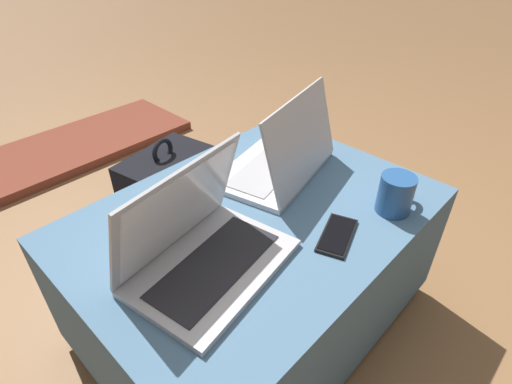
{
  "coord_description": "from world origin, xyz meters",
  "views": [
    {
      "loc": [
        -0.59,
        -0.57,
        1.07
      ],
      "look_at": [
        -0.02,
        -0.02,
        0.51
      ],
      "focal_mm": 28.0,
      "sensor_mm": 36.0,
      "label": 1
    }
  ],
  "objects": [
    {
      "name": "ground_plane",
      "position": [
        0.0,
        0.0,
        0.0
      ],
      "size": [
        14.0,
        14.0,
        0.0
      ],
      "primitive_type": "plane",
      "color": "olive"
    },
    {
      "name": "ottoman",
      "position": [
        0.0,
        0.0,
        0.21
      ],
      "size": [
        0.94,
        0.69,
        0.43
      ],
      "color": "#2A3D4E",
      "rests_on": "ground_plane"
    },
    {
      "name": "laptop_near",
      "position": [
        -0.22,
        -0.04,
        0.48
      ],
      "size": [
        0.39,
        0.3,
        0.25
      ],
      "rotation": [
        0.0,
        0.0,
        0.16
      ],
      "color": "#B7B7BC",
      "rests_on": "ottoman"
    },
    {
      "name": "laptop_far",
      "position": [
        0.19,
        0.07,
        0.48
      ],
      "size": [
        0.41,
        0.32,
        0.25
      ],
      "rotation": [
        0.0,
        0.0,
        3.37
      ],
      "color": "silver",
      "rests_on": "ottoman"
    },
    {
      "name": "cell_phone",
      "position": [
        0.07,
        -0.21,
        0.43
      ],
      "size": [
        0.16,
        0.11,
        0.01
      ],
      "rotation": [
        0.0,
        0.0,
        5.06
      ],
      "color": "black",
      "rests_on": "ottoman"
    },
    {
      "name": "backpack",
      "position": [
        0.04,
        0.49,
        0.18
      ],
      "size": [
        0.34,
        0.3,
        0.45
      ],
      "rotation": [
        0.0,
        0.0,
        3.33
      ],
      "color": "black",
      "rests_on": "ground_plane"
    },
    {
      "name": "coffee_mug",
      "position": [
        0.26,
        -0.25,
        0.48
      ],
      "size": [
        0.13,
        0.09,
        0.1
      ],
      "color": "#285693",
      "rests_on": "ottoman"
    },
    {
      "name": "fireplace_hearth",
      "position": [
        0.0,
        1.45,
        0.02
      ],
      "size": [
        1.4,
        0.5,
        0.04
      ],
      "color": "brown",
      "rests_on": "ground_plane"
    }
  ]
}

